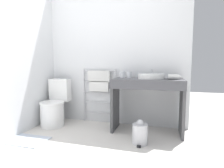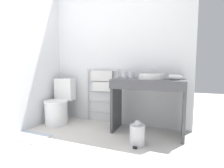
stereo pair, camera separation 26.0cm
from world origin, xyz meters
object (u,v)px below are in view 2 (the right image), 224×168
Objects in this scene: cup_near_edge at (131,75)px; hair_dryer at (175,77)px; sink_basin at (152,76)px; cup_near_wall at (125,75)px; towel_radiator at (102,85)px; trash_bin at (137,134)px; toilet at (59,106)px.

hair_dryer is (0.68, -0.18, -0.01)m from cup_near_edge.
cup_near_wall is at bearing 161.90° from sink_basin.
towel_radiator is 2.97× the size of trash_bin.
cup_near_edge is (0.56, -0.08, 0.19)m from towel_radiator.
cup_near_wall reaches higher than trash_bin.
hair_dryer is 0.59× the size of trash_bin.
sink_basin is at bearing -19.69° from cup_near_edge.
trash_bin is at bearing -40.02° from towel_radiator.
towel_radiator reaches higher than hair_dryer.
cup_near_wall reaches higher than sink_basin.
cup_near_edge is 0.70m from hair_dryer.
sink_basin reaches higher than trash_bin.
towel_radiator is 0.60m from cup_near_edge.
cup_near_edge is 0.99m from trash_bin.
sink_basin is at bearing -18.10° from cup_near_wall.
cup_near_wall reaches higher than toilet.
towel_radiator is 0.48m from cup_near_wall.
cup_near_edge is at bearing 160.31° from sink_basin.
cup_near_wall is 1.04m from trash_bin.
sink_basin reaches higher than hair_dryer.
sink_basin is 3.84× the size of cup_near_edge.
toilet is at bearing 166.85° from trash_bin.
hair_dryer is at bearing -14.77° from cup_near_wall.
cup_near_wall is (1.14, 0.27, 0.56)m from toilet.
hair_dryer is at bearing 44.64° from trash_bin.
sink_basin is 0.87m from trash_bin.
cup_near_edge is at bearing -13.18° from cup_near_wall.
toilet is 1.71m from sink_basin.
cup_near_edge is at bearing -8.53° from towel_radiator.
trash_bin is at bearing -66.91° from cup_near_edge.
cup_near_edge reaches higher than hair_dryer.
cup_near_edge reaches higher than toilet.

